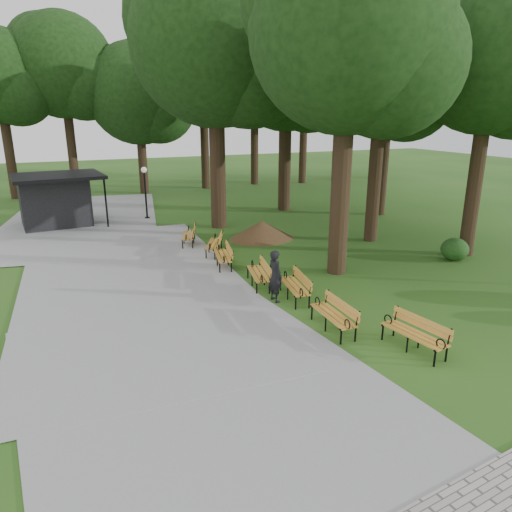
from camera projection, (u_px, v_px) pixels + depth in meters
name	position (u px, v px, depth m)	size (l,w,h in m)	color
ground	(263.00, 294.00, 15.68)	(100.00, 100.00, 0.00)	#265217
path	(127.00, 281.00, 16.79)	(12.00, 38.00, 0.06)	gray
person	(275.00, 276.00, 14.85)	(0.62, 0.41, 1.70)	black
kiosk	(54.00, 200.00, 24.75)	(4.35, 3.78, 2.73)	black
lamp_post	(145.00, 181.00, 26.03)	(0.32, 0.32, 2.93)	black
dirt_mound	(262.00, 230.00, 22.34)	(2.64, 2.64, 0.88)	#47301C
bench_0	(414.00, 335.00, 11.84)	(1.90, 0.64, 0.88)	gold
bench_1	(333.00, 315.00, 12.95)	(1.90, 0.64, 0.88)	gold
bench_2	(294.00, 286.00, 15.12)	(1.90, 0.64, 0.88)	gold
bench_3	(258.00, 274.00, 16.28)	(1.90, 0.64, 0.88)	gold
bench_4	(223.00, 256.00, 18.31)	(1.90, 0.64, 0.88)	gold
bench_5	(214.00, 244.00, 19.99)	(1.90, 0.64, 0.88)	gold
bench_6	(189.00, 235.00, 21.39)	(1.90, 0.64, 0.88)	gold
lawn_tree_0	(349.00, 32.00, 15.32)	(6.71, 6.71, 11.74)	black
lawn_tree_1	(382.00, 73.00, 20.03)	(5.58, 5.58, 10.28)	black
lawn_tree_2	(215.00, 41.00, 22.13)	(8.11, 8.11, 13.13)	black
lawn_tree_3	(492.00, 57.00, 17.70)	(5.87, 5.87, 10.81)	black
lawn_tree_4	(286.00, 72.00, 26.84)	(6.77, 6.77, 11.46)	black
lawn_tree_5	(390.00, 82.00, 25.65)	(5.76, 5.76, 10.33)	black
tree_backdrop	(217.00, 80.00, 35.71)	(37.12, 8.65, 16.28)	black
shrub_1	(453.00, 260.00, 19.23)	(1.10, 1.10, 0.93)	#193D14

